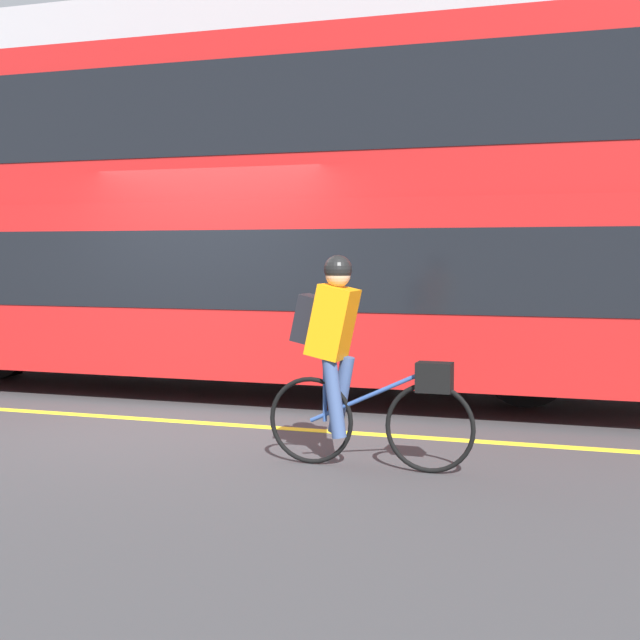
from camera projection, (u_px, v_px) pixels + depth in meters
name	position (u px, v px, depth m)	size (l,w,h in m)	color
ground_plane	(164.00, 424.00, 8.48)	(80.00, 80.00, 0.00)	#38383A
road_center_line	(172.00, 421.00, 8.61)	(50.00, 0.14, 0.01)	yellow
sidewalk_curb	(336.00, 355.00, 13.60)	(60.00, 2.30, 0.14)	#A8A399
building_facade	(360.00, 165.00, 14.60)	(60.00, 0.30, 6.14)	#9E9EA3
bus	(236.00, 208.00, 10.41)	(10.86, 2.57, 3.88)	black
cyclist_on_bike	(348.00, 353.00, 6.72)	(1.60, 0.32, 1.61)	black
trash_bin	(437.00, 321.00, 12.95)	(0.59, 0.59, 0.99)	#194C23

